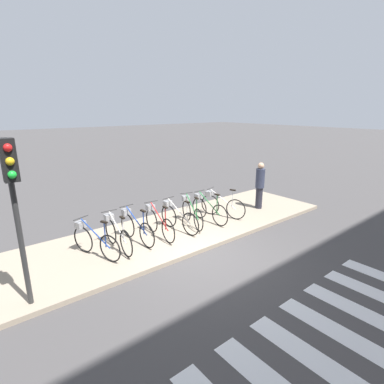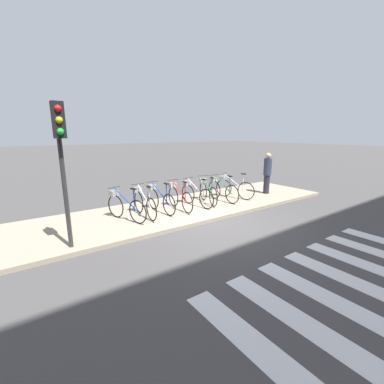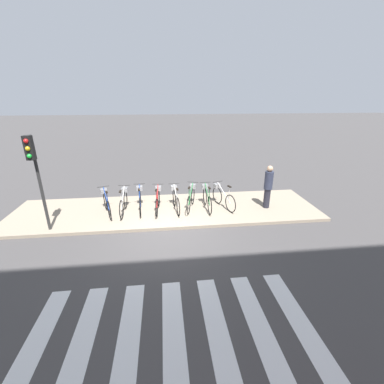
# 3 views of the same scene
# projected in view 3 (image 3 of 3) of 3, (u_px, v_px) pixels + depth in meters

# --- Properties ---
(ground_plane) EXTENTS (120.00, 120.00, 0.00)m
(ground_plane) POSITION_uv_depth(u_px,v_px,m) (168.00, 230.00, 9.22)
(ground_plane) COLOR #423F3F
(sidewalk) EXTENTS (12.48, 3.26, 0.12)m
(sidewalk) POSITION_uv_depth(u_px,v_px,m) (167.00, 210.00, 10.71)
(sidewalk) COLOR gray
(sidewalk) RESTS_ON ground_plane
(parked_bicycle_0) EXTENTS (0.70, 1.66, 1.07)m
(parked_bicycle_0) POSITION_uv_depth(u_px,v_px,m) (106.00, 202.00, 10.15)
(parked_bicycle_0) COLOR black
(parked_bicycle_0) RESTS_ON sidewalk
(parked_bicycle_1) EXTENTS (0.46, 1.75, 1.07)m
(parked_bicycle_1) POSITION_uv_depth(u_px,v_px,m) (124.00, 201.00, 10.25)
(parked_bicycle_1) COLOR black
(parked_bicycle_1) RESTS_ON sidewalk
(parked_bicycle_2) EXTENTS (0.46, 1.75, 1.07)m
(parked_bicycle_2) POSITION_uv_depth(u_px,v_px,m) (140.00, 199.00, 10.43)
(parked_bicycle_2) COLOR black
(parked_bicycle_2) RESTS_ON sidewalk
(parked_bicycle_3) EXTENTS (0.46, 1.75, 1.07)m
(parked_bicycle_3) POSITION_uv_depth(u_px,v_px,m) (158.00, 200.00, 10.39)
(parked_bicycle_3) COLOR black
(parked_bicycle_3) RESTS_ON sidewalk
(parked_bicycle_4) EXTENTS (0.46, 1.74, 1.07)m
(parked_bicycle_4) POSITION_uv_depth(u_px,v_px,m) (176.00, 199.00, 10.48)
(parked_bicycle_4) COLOR black
(parked_bicycle_4) RESTS_ON sidewalk
(parked_bicycle_5) EXTENTS (0.63, 1.69, 1.07)m
(parked_bicycle_5) POSITION_uv_depth(u_px,v_px,m) (191.00, 197.00, 10.64)
(parked_bicycle_5) COLOR black
(parked_bicycle_5) RESTS_ON sidewalk
(parked_bicycle_6) EXTENTS (0.46, 1.75, 1.07)m
(parked_bicycle_6) POSITION_uv_depth(u_px,v_px,m) (207.00, 198.00, 10.61)
(parked_bicycle_6) COLOR black
(parked_bicycle_6) RESTS_ON sidewalk
(parked_bicycle_7) EXTENTS (0.70, 1.66, 1.07)m
(parked_bicycle_7) POSITION_uv_depth(u_px,v_px,m) (223.00, 196.00, 10.74)
(parked_bicycle_7) COLOR black
(parked_bicycle_7) RESTS_ON sidewalk
(pedestrian) EXTENTS (0.34, 0.34, 1.81)m
(pedestrian) POSITION_uv_depth(u_px,v_px,m) (268.00, 186.00, 10.51)
(pedestrian) COLOR #23232D
(pedestrian) RESTS_ON sidewalk
(traffic_light) EXTENTS (0.24, 0.40, 3.30)m
(traffic_light) POSITION_uv_depth(u_px,v_px,m) (34.00, 165.00, 8.12)
(traffic_light) COLOR #2D2D2D
(traffic_light) RESTS_ON sidewalk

